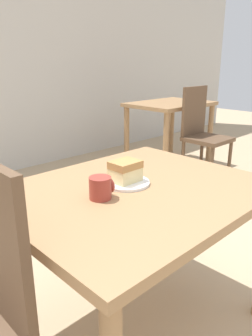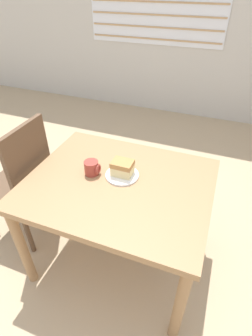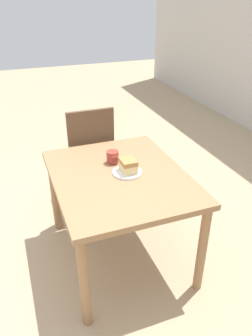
% 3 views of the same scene
% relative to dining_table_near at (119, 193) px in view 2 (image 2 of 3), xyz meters
% --- Properties ---
extents(ground_plane, '(14.00, 14.00, 0.00)m').
position_rel_dining_table_near_xyz_m(ground_plane, '(-0.00, -0.40, -0.62)').
color(ground_plane, tan).
extents(wall_back, '(10.00, 0.09, 2.80)m').
position_rel_dining_table_near_xyz_m(wall_back, '(-0.01, 2.63, 0.79)').
color(wall_back, beige).
rests_on(wall_back, ground_plane).
extents(dining_table_near, '(1.07, 0.87, 0.71)m').
position_rel_dining_table_near_xyz_m(dining_table_near, '(0.00, 0.00, 0.00)').
color(dining_table_near, '#9E754C').
rests_on(dining_table_near, ground_plane).
extents(chair_near_window, '(0.41, 0.41, 0.96)m').
position_rel_dining_table_near_xyz_m(chair_near_window, '(-0.72, -0.03, -0.10)').
color(chair_near_window, brown).
rests_on(chair_near_window, ground_plane).
extents(plate, '(0.20, 0.20, 0.01)m').
position_rel_dining_table_near_xyz_m(plate, '(-0.00, 0.06, 0.10)').
color(plate, white).
rests_on(plate, dining_table_near).
extents(cake_slice, '(0.12, 0.10, 0.09)m').
position_rel_dining_table_near_xyz_m(cake_slice, '(-0.00, 0.06, 0.15)').
color(cake_slice, beige).
rests_on(cake_slice, plate).
extents(coffee_mug, '(0.09, 0.09, 0.09)m').
position_rel_dining_table_near_xyz_m(coffee_mug, '(-0.18, 0.01, 0.14)').
color(coffee_mug, '#9E382D').
rests_on(coffee_mug, dining_table_near).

